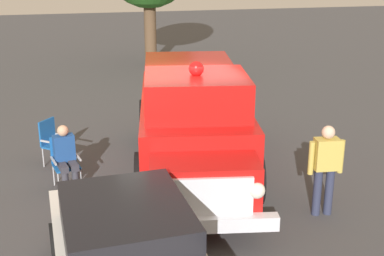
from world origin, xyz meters
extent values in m
plane|color=#424244|center=(0.00, 0.00, 0.00)|extent=(60.00, 60.00, 0.00)
cylinder|color=black|center=(-1.60, -1.15, 0.52)|extent=(1.08, 0.47, 1.04)
cylinder|color=black|center=(-1.31, 0.83, 0.52)|extent=(1.08, 0.47, 1.04)
cylinder|color=black|center=(1.86, -1.66, 0.52)|extent=(1.08, 0.47, 1.04)
cylinder|color=black|center=(2.15, 0.32, 0.52)|extent=(1.08, 0.47, 1.04)
cube|color=red|center=(0.27, -0.41, 1.05)|extent=(5.15, 2.79, 1.10)
cube|color=red|center=(-2.55, 0.00, 0.92)|extent=(1.15, 1.87, 0.84)
cube|color=red|center=(-0.87, -0.24, 1.95)|extent=(1.96, 2.13, 0.76)
cube|color=#B21914|center=(1.81, -0.64, 1.80)|extent=(1.97, 2.19, 0.60)
cube|color=silver|center=(-2.99, 0.07, 0.92)|extent=(0.33, 1.44, 0.64)
cube|color=silver|center=(-3.09, 0.09, 0.50)|extent=(0.53, 2.25, 0.24)
sphere|color=white|center=(-3.11, -0.70, 1.00)|extent=(0.30, 0.30, 0.26)
sphere|color=white|center=(-2.88, 0.84, 1.00)|extent=(0.30, 0.30, 0.26)
sphere|color=red|center=(-0.87, -0.24, 2.45)|extent=(0.32, 0.32, 0.28)
cylinder|color=black|center=(-2.82, 0.68, 0.34)|extent=(0.70, 0.32, 0.68)
cylinder|color=black|center=(-2.95, 2.32, 0.34)|extent=(0.70, 0.32, 0.68)
cube|color=black|center=(-4.03, 1.40, 1.18)|extent=(2.02, 1.71, 0.56)
cylinder|color=#B7BABF|center=(-0.37, 1.97, 0.22)|extent=(0.03, 0.03, 0.44)
cylinder|color=#B7BABF|center=(-0.47, 2.39, 0.22)|extent=(0.03, 0.03, 0.44)
cylinder|color=#B7BABF|center=(0.06, 2.07, 0.22)|extent=(0.03, 0.03, 0.44)
cylinder|color=#B7BABF|center=(-0.04, 2.50, 0.22)|extent=(0.03, 0.03, 0.44)
cube|color=#1959A5|center=(-0.20, 2.23, 0.46)|extent=(0.58, 0.58, 0.04)
cube|color=#1959A5|center=(0.03, 2.29, 0.74)|extent=(0.15, 0.48, 0.56)
cube|color=#B7BABF|center=(-0.15, 2.00, 0.62)|extent=(0.44, 0.14, 0.03)
cube|color=#B7BABF|center=(-0.26, 2.47, 0.62)|extent=(0.44, 0.14, 0.03)
cylinder|color=#B7BABF|center=(1.05, 2.14, 0.22)|extent=(0.04, 0.04, 0.44)
cylinder|color=#B7BABF|center=(0.71, 2.41, 0.22)|extent=(0.04, 0.04, 0.44)
cylinder|color=#B7BABF|center=(1.32, 2.48, 0.22)|extent=(0.04, 0.04, 0.44)
cylinder|color=#B7BABF|center=(0.98, 2.75, 0.22)|extent=(0.04, 0.04, 0.44)
cube|color=#1959A5|center=(1.01, 2.44, 0.46)|extent=(0.67, 0.67, 0.04)
cube|color=#1959A5|center=(1.16, 2.63, 0.74)|extent=(0.40, 0.33, 0.56)
cube|color=#B7BABF|center=(1.20, 2.30, 0.62)|extent=(0.30, 0.37, 0.03)
cube|color=#B7BABF|center=(0.83, 2.59, 0.62)|extent=(0.30, 0.37, 0.03)
cylinder|color=#383842|center=(-0.44, 2.07, 0.23)|extent=(0.16, 0.16, 0.45)
cylinder|color=#383842|center=(-0.49, 2.26, 0.23)|extent=(0.16, 0.16, 0.45)
cube|color=#383842|center=(-0.29, 2.11, 0.51)|extent=(0.46, 0.25, 0.13)
cube|color=#383842|center=(-0.34, 2.30, 0.51)|extent=(0.46, 0.25, 0.13)
cube|color=#1E478C|center=(-0.12, 2.25, 0.81)|extent=(0.31, 0.44, 0.54)
sphere|color=tan|center=(-0.14, 2.25, 1.18)|extent=(0.27, 0.27, 0.22)
cylinder|color=#2D334C|center=(-2.31, -2.35, 0.44)|extent=(0.16, 0.16, 0.88)
cylinder|color=#2D334C|center=(-2.30, -2.13, 0.44)|extent=(0.16, 0.16, 0.88)
cube|color=gold|center=(-2.31, -2.24, 1.16)|extent=(0.29, 0.44, 0.56)
cylinder|color=gold|center=(-2.33, -2.50, 1.10)|extent=(0.11, 0.11, 0.60)
cylinder|color=gold|center=(-2.28, -1.97, 1.10)|extent=(0.11, 0.11, 0.60)
sphere|color=beige|center=(-2.31, -2.24, 1.56)|extent=(0.25, 0.25, 0.23)
cylinder|color=brown|center=(10.81, -1.00, 1.41)|extent=(0.48, 0.48, 2.82)
camera|label=1|loc=(-10.05, 1.84, 4.53)|focal=49.05mm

